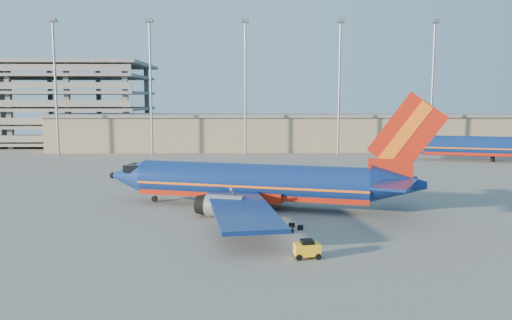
# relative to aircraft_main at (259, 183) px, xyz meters

# --- Properties ---
(ground) EXTENTS (220.00, 220.00, 0.00)m
(ground) POSITION_rel_aircraft_main_xyz_m (3.39, 5.81, -2.77)
(ground) COLOR slate
(ground) RESTS_ON ground
(terminal_building) EXTENTS (122.00, 16.00, 8.50)m
(terminal_building) POSITION_rel_aircraft_main_xyz_m (13.39, 63.81, 1.55)
(terminal_building) COLOR gray
(terminal_building) RESTS_ON ground
(parking_garage) EXTENTS (62.00, 32.00, 21.40)m
(parking_garage) POSITION_rel_aircraft_main_xyz_m (-58.61, 79.86, 8.96)
(parking_garage) COLOR slate
(parking_garage) RESTS_ON ground
(light_mast_row) EXTENTS (101.60, 1.60, 28.65)m
(light_mast_row) POSITION_rel_aircraft_main_xyz_m (8.39, 51.81, 14.79)
(light_mast_row) COLOR gray
(light_mast_row) RESTS_ON ground
(aircraft_main) EXTENTS (37.38, 35.45, 12.95)m
(aircraft_main) POSITION_rel_aircraft_main_xyz_m (0.00, 0.00, 0.00)
(aircraft_main) COLOR navy
(aircraft_main) RESTS_ON ground
(aircraft_second) EXTENTS (36.91, 18.42, 12.82)m
(aircraft_second) POSITION_rel_aircraft_main_xyz_m (47.34, 39.80, 0.17)
(aircraft_second) COLOR navy
(aircraft_second) RESTS_ON ground
(baggage_tug) EXTENTS (2.11, 1.42, 1.43)m
(baggage_tug) POSITION_rel_aircraft_main_xyz_m (3.19, -17.94, -2.02)
(baggage_tug) COLOR yellow
(baggage_tug) RESTS_ON ground
(luggage_pile) EXTENTS (2.65, 2.30, 0.46)m
(luggage_pile) POSITION_rel_aircraft_main_xyz_m (2.48, -10.05, -2.55)
(luggage_pile) COLOR black
(luggage_pile) RESTS_ON ground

